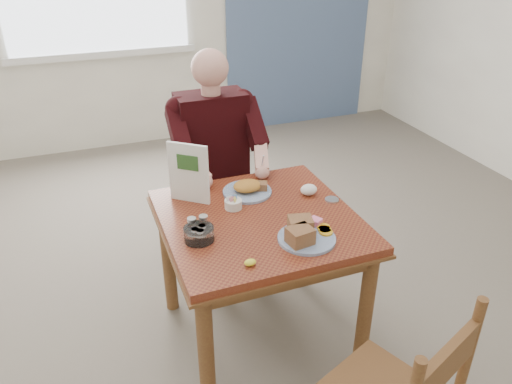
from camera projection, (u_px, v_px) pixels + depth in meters
name	position (u px, v px, depth m)	size (l,w,h in m)	color
floor	(259.00, 334.00, 2.73)	(6.00, 6.00, 0.00)	#6A6255
lemon_wedge	(250.00, 262.00, 2.02)	(0.05, 0.04, 0.03)	yellow
napkin	(309.00, 190.00, 2.55)	(0.09, 0.07, 0.06)	white
metal_dish	(332.00, 200.00, 2.51)	(0.07, 0.07, 0.01)	silver
table	(259.00, 236.00, 2.42)	(0.92, 0.92, 0.75)	brown
chair_far	(214.00, 193.00, 3.16)	(0.42, 0.42, 0.95)	brown
diner	(216.00, 150.00, 2.93)	(0.53, 0.56, 1.39)	tan
near_plate	(304.00, 233.00, 2.18)	(0.27, 0.26, 0.09)	white
far_plate	(248.00, 188.00, 2.57)	(0.33, 0.33, 0.07)	white
caddy	(233.00, 204.00, 2.43)	(0.11, 0.11, 0.06)	white
shakers	(198.00, 226.00, 2.21)	(0.09, 0.04, 0.09)	white
creamer	(199.00, 234.00, 2.18)	(0.14, 0.14, 0.06)	white
menu	(189.00, 173.00, 2.43)	(0.17, 0.15, 0.31)	white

